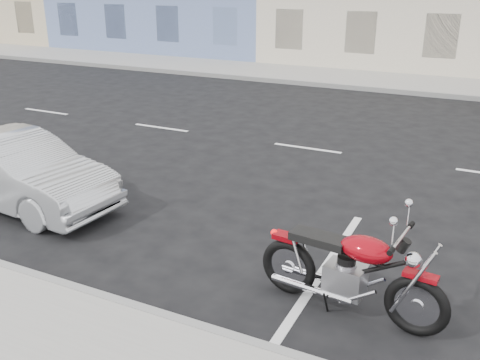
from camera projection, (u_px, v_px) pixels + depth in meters
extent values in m
plane|color=black|center=(396.00, 161.00, 11.41)|extent=(120.00, 120.00, 0.00)
cube|color=gray|center=(309.00, 75.00, 20.73)|extent=(80.00, 3.40, 0.15)
cube|color=gray|center=(293.00, 82.00, 19.30)|extent=(80.00, 0.12, 0.16)
torus|color=black|center=(351.00, 287.00, 6.17)|extent=(0.73, 0.20, 0.72)
cube|color=maroon|center=(350.00, 256.00, 6.05)|extent=(0.34, 0.21, 0.06)
cube|color=gray|center=(415.00, 302.00, 5.78)|extent=(0.48, 0.37, 0.37)
ellipsoid|color=maroon|center=(441.00, 271.00, 5.51)|extent=(0.64, 0.43, 0.29)
cube|color=black|center=(387.00, 258.00, 5.80)|extent=(0.69, 0.35, 0.10)
cylinder|color=silver|center=(377.00, 312.00, 5.90)|extent=(1.02, 0.20, 0.09)
cylinder|color=silver|center=(386.00, 299.00, 6.14)|extent=(1.02, 0.20, 0.09)
cylinder|color=black|center=(440.00, 294.00, 5.60)|extent=(0.87, 0.15, 0.53)
imported|color=#AEB1B6|center=(17.00, 171.00, 9.01)|extent=(3.83, 1.61, 1.23)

